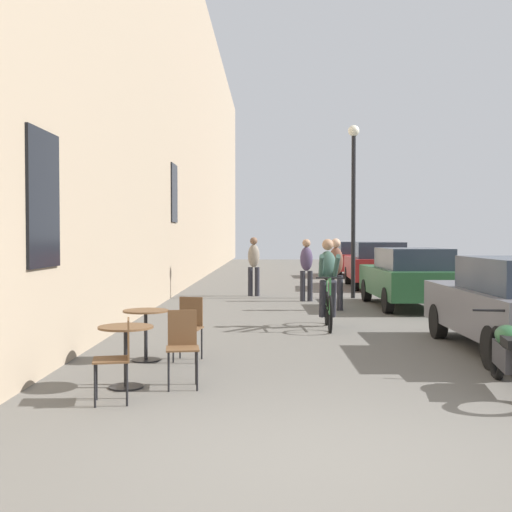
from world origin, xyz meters
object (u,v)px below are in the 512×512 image
cafe_chair_mid_toward_street (189,324)px  parked_motorcycle (510,356)px  cafe_table_mid (146,324)px  parked_car_second (409,277)px  pedestrian_near (336,270)px  pedestrian_far (254,263)px  parked_car_third (376,264)px  cafe_chair_near_toward_street (182,343)px  cyclist_on_bicycle (328,286)px  parked_car_fourth (353,258)px  pedestrian_mid (306,266)px  street_lamp (353,189)px  cafe_chair_near_toward_wall (119,354)px  cafe_table_near (126,343)px

cafe_chair_mid_toward_street → parked_motorcycle: (3.87, -1.81, -0.11)m
cafe_table_mid → cafe_chair_mid_toward_street: (0.61, 0.08, -0.00)m
cafe_table_mid → parked_car_second: 8.71m
pedestrian_near → pedestrian_far: pedestrian_far is taller
cafe_table_mid → parked_car_third: (5.39, 13.14, 0.29)m
cafe_chair_near_toward_street → pedestrian_far: pedestrian_far is taller
cyclist_on_bicycle → cafe_table_mid: bearing=-130.3°
parked_car_second → parked_car_fourth: 12.47m
pedestrian_mid → cyclist_on_bicycle: bearing=-88.5°
parked_motorcycle → street_lamp: bearing=91.8°
cafe_table_mid → cafe_chair_near_toward_wall: bearing=-86.2°
pedestrian_far → parked_car_fourth: 10.36m
cafe_chair_mid_toward_street → pedestrian_near: 6.82m
cafe_table_near → parked_motorcycle: bearing=-1.2°
pedestrian_mid → street_lamp: street_lamp is taller
street_lamp → parked_car_third: size_ratio=1.10×
cafe_table_near → cafe_chair_near_toward_wall: 0.68m
pedestrian_far → parked_car_second: bearing=-37.2°
parked_car_second → parked_car_third: parked_car_third is taller
cafe_table_near → parked_motorcycle: (4.40, -0.09, -0.12)m
parked_car_second → parked_car_fourth: parked_car_fourth is taller
pedestrian_mid → parked_motorcycle: bearing=-80.4°
pedestrian_far → cafe_chair_near_toward_wall: bearing=-95.2°
cafe_chair_near_toward_street → parked_motorcycle: size_ratio=0.42×
cafe_chair_mid_toward_street → pedestrian_near: bearing=66.5°
cafe_table_near → pedestrian_far: (1.20, 11.60, 0.46)m
parked_car_second → cafe_table_mid: bearing=-126.6°
cafe_chair_mid_toward_street → pedestrian_mid: pedestrian_mid is taller
parked_motorcycle → pedestrian_mid: bearing=99.6°
cafe_chair_mid_toward_street → parked_car_third: (4.79, 13.06, 0.29)m
parked_car_second → cafe_table_near: bearing=-120.6°
cyclist_on_bicycle → pedestrian_near: 2.96m
cafe_table_mid → pedestrian_near: pedestrian_near is taller
cafe_table_near → pedestrian_near: 8.60m
cafe_chair_near_toward_street → parked_car_second: parked_car_second is taller
pedestrian_far → cafe_table_mid: bearing=-97.3°
street_lamp → cyclist_on_bicycle: bearing=-101.8°
pedestrian_near → parked_car_fourth: pedestrian_near is taller
cafe_chair_near_toward_street → parked_car_third: parked_car_third is taller
pedestrian_far → cafe_chair_mid_toward_street: bearing=-93.9°
street_lamp → parked_car_third: street_lamp is taller
cafe_chair_near_toward_wall → street_lamp: (3.97, 11.72, 2.59)m
pedestrian_near → parked_car_third: (2.07, 6.82, -0.15)m
cafe_chair_near_toward_wall → pedestrian_near: bearing=69.9°
cafe_table_mid → parked_car_third: parked_car_third is taller
parked_car_fourth → street_lamp: bearing=-97.2°
cafe_table_mid → cafe_table_near: bearing=-87.2°
cafe_table_mid → pedestrian_mid: size_ratio=0.43×
cafe_table_near → pedestrian_near: size_ratio=0.42×
street_lamp → parked_car_second: bearing=-66.1°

